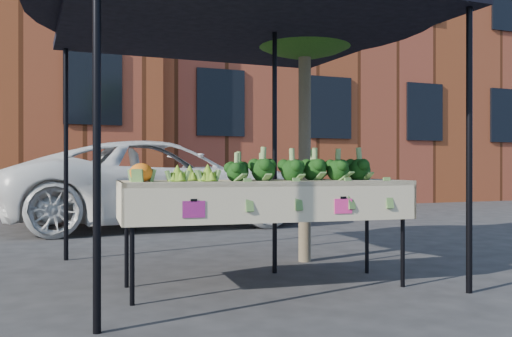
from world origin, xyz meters
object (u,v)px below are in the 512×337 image
Objects in this scene: table at (265,234)px; canopy at (237,129)px; vehicle at (162,74)px; street_tree at (305,82)px.

canopy is at bearing 91.35° from table.
vehicle is (0.30, 4.53, 1.24)m from canopy.
table is 1.11m from canopy.
street_tree is at bearing 23.59° from canopy.
canopy is 0.61× the size of vehicle.
table is 2.01m from street_tree.
vehicle is at bearing 86.86° from table.
canopy is 4.70m from vehicle.
vehicle reaches higher than canopy.
canopy is at bearing -156.41° from street_tree.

